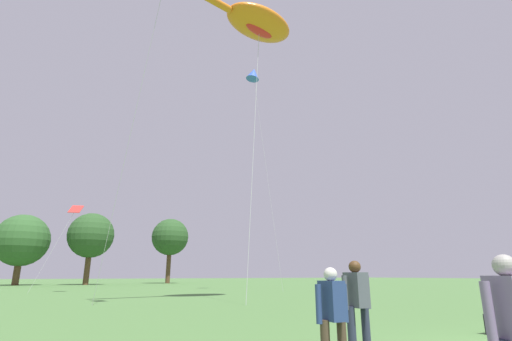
{
  "coord_description": "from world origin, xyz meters",
  "views": [
    {
      "loc": [
        -7.92,
        -3.19,
        1.32
      ],
      "look_at": [
        0.83,
        12.29,
        6.26
      ],
      "focal_mm": 26.39,
      "sensor_mm": 36.0,
      "label": 1
    }
  ],
  "objects_px": {
    "backpack": "(492,324)",
    "tree_broad_distant": "(170,237)",
    "small_kite_triangle_green": "(253,74)",
    "person_navy_jacket": "(332,313)",
    "person_grey_haired_man": "(357,300)",
    "big_show_kite": "(256,23)",
    "small_kite_tiny_distant": "(75,211)",
    "tree_pine_center": "(22,240)",
    "tree_oak_left": "(91,236)"
  },
  "relations": [
    {
      "from": "backpack",
      "to": "tree_pine_center",
      "type": "height_order",
      "value": "tree_pine_center"
    },
    {
      "from": "tree_pine_center",
      "to": "big_show_kite",
      "type": "bearing_deg",
      "value": -73.99
    },
    {
      "from": "big_show_kite",
      "to": "tree_oak_left",
      "type": "bearing_deg",
      "value": 83.92
    },
    {
      "from": "person_grey_haired_man",
      "to": "tree_oak_left",
      "type": "xyz_separation_m",
      "value": [
        1.31,
        53.55,
        5.81
      ]
    },
    {
      "from": "tree_broad_distant",
      "to": "backpack",
      "type": "bearing_deg",
      "value": -99.43
    },
    {
      "from": "small_kite_triangle_green",
      "to": "tree_pine_center",
      "type": "height_order",
      "value": "small_kite_triangle_green"
    },
    {
      "from": "backpack",
      "to": "tree_broad_distant",
      "type": "xyz_separation_m",
      "value": [
        9.48,
        57.1,
        7.18
      ]
    },
    {
      "from": "tree_pine_center",
      "to": "tree_broad_distant",
      "type": "bearing_deg",
      "value": 6.48
    },
    {
      "from": "person_navy_jacket",
      "to": "tree_oak_left",
      "type": "xyz_separation_m",
      "value": [
        2.53,
        54.34,
        5.89
      ]
    },
    {
      "from": "small_kite_tiny_distant",
      "to": "small_kite_triangle_green",
      "type": "distance_m",
      "value": 20.4
    },
    {
      "from": "backpack",
      "to": "person_grey_haired_man",
      "type": "bearing_deg",
      "value": -175.01
    },
    {
      "from": "tree_oak_left",
      "to": "tree_broad_distant",
      "type": "distance_m",
      "value": 13.3
    },
    {
      "from": "person_grey_haired_man",
      "to": "small_kite_triangle_green",
      "type": "relative_size",
      "value": 0.07
    },
    {
      "from": "small_kite_tiny_distant",
      "to": "tree_oak_left",
      "type": "height_order",
      "value": "tree_oak_left"
    },
    {
      "from": "big_show_kite",
      "to": "tree_broad_distant",
      "type": "bearing_deg",
      "value": 67.42
    },
    {
      "from": "big_show_kite",
      "to": "small_kite_triangle_green",
      "type": "distance_m",
      "value": 13.53
    },
    {
      "from": "person_navy_jacket",
      "to": "small_kite_triangle_green",
      "type": "relative_size",
      "value": 0.07
    },
    {
      "from": "small_kite_triangle_green",
      "to": "tree_pine_center",
      "type": "bearing_deg",
      "value": 39.51
    },
    {
      "from": "small_kite_tiny_distant",
      "to": "small_kite_triangle_green",
      "type": "relative_size",
      "value": 0.32
    },
    {
      "from": "big_show_kite",
      "to": "person_grey_haired_man",
      "type": "distance_m",
      "value": 20.79
    },
    {
      "from": "backpack",
      "to": "tree_oak_left",
      "type": "xyz_separation_m",
      "value": [
        -3.2,
        53.15,
        6.49
      ]
    },
    {
      "from": "person_grey_haired_man",
      "to": "big_show_kite",
      "type": "bearing_deg",
      "value": -17.41
    },
    {
      "from": "small_kite_tiny_distant",
      "to": "tree_pine_center",
      "type": "distance_m",
      "value": 27.06
    },
    {
      "from": "tree_pine_center",
      "to": "tree_broad_distant",
      "type": "height_order",
      "value": "tree_broad_distant"
    },
    {
      "from": "backpack",
      "to": "tree_pine_center",
      "type": "xyz_separation_m",
      "value": [
        -11.53,
        54.71,
        5.59
      ]
    },
    {
      "from": "tree_pine_center",
      "to": "small_kite_triangle_green",
      "type": "bearing_deg",
      "value": -59.46
    },
    {
      "from": "big_show_kite",
      "to": "person_navy_jacket",
      "type": "distance_m",
      "value": 21.66
    },
    {
      "from": "person_navy_jacket",
      "to": "backpack",
      "type": "height_order",
      "value": "person_navy_jacket"
    },
    {
      "from": "person_navy_jacket",
      "to": "person_grey_haired_man",
      "type": "height_order",
      "value": "person_grey_haired_man"
    },
    {
      "from": "big_show_kite",
      "to": "tree_pine_center",
      "type": "bearing_deg",
      "value": 94.54
    },
    {
      "from": "person_grey_haired_man",
      "to": "tree_pine_center",
      "type": "distance_m",
      "value": 55.77
    },
    {
      "from": "small_kite_tiny_distant",
      "to": "tree_broad_distant",
      "type": "xyz_separation_m",
      "value": [
        16.72,
        29.09,
        1.1
      ]
    },
    {
      "from": "small_kite_triangle_green",
      "to": "big_show_kite",
      "type": "bearing_deg",
      "value": 160.71
    },
    {
      "from": "person_navy_jacket",
      "to": "small_kite_tiny_distant",
      "type": "height_order",
      "value": "small_kite_tiny_distant"
    },
    {
      "from": "big_show_kite",
      "to": "small_kite_tiny_distant",
      "type": "relative_size",
      "value": 2.53
    },
    {
      "from": "backpack",
      "to": "small_kite_triangle_green",
      "type": "height_order",
      "value": "small_kite_triangle_green"
    },
    {
      "from": "person_navy_jacket",
      "to": "tree_broad_distant",
      "type": "height_order",
      "value": "tree_broad_distant"
    },
    {
      "from": "backpack",
      "to": "tree_broad_distant",
      "type": "height_order",
      "value": "tree_broad_distant"
    },
    {
      "from": "person_grey_haired_man",
      "to": "backpack",
      "type": "distance_m",
      "value": 4.58
    },
    {
      "from": "backpack",
      "to": "small_kite_triangle_green",
      "type": "relative_size",
      "value": 0.02
    },
    {
      "from": "tree_broad_distant",
      "to": "big_show_kite",
      "type": "bearing_deg",
      "value": -101.11
    },
    {
      "from": "tree_pine_center",
      "to": "tree_oak_left",
      "type": "relative_size",
      "value": 0.94
    },
    {
      "from": "backpack",
      "to": "big_show_kite",
      "type": "bearing_deg",
      "value": 86.87
    },
    {
      "from": "small_kite_triangle_green",
      "to": "tree_pine_center",
      "type": "distance_m",
      "value": 38.93
    },
    {
      "from": "person_navy_jacket",
      "to": "small_kite_triangle_green",
      "type": "distance_m",
      "value": 34.03
    },
    {
      "from": "backpack",
      "to": "tree_broad_distant",
      "type": "distance_m",
      "value": 58.32
    },
    {
      "from": "person_grey_haired_man",
      "to": "backpack",
      "type": "xyz_separation_m",
      "value": [
        4.51,
        0.39,
        -0.68
      ]
    },
    {
      "from": "person_grey_haired_man",
      "to": "small_kite_tiny_distant",
      "type": "distance_m",
      "value": 29.03
    },
    {
      "from": "big_show_kite",
      "to": "person_navy_jacket",
      "type": "xyz_separation_m",
      "value": [
        -6.4,
        -13.4,
        -15.78
      ]
    },
    {
      "from": "backpack",
      "to": "tree_oak_left",
      "type": "bearing_deg",
      "value": 93.44
    }
  ]
}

